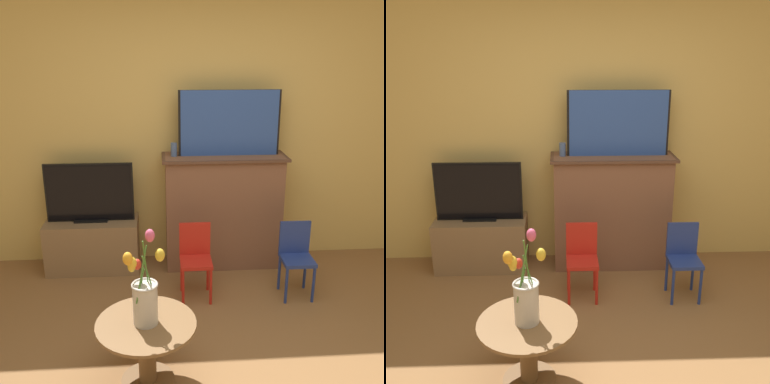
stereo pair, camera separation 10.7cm
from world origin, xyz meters
The scene contains 10 objects.
wall_back centered at (0.00, 2.13, 1.35)m, with size 8.00×0.06×2.70m.
fireplace_mantel centered at (0.19, 1.92, 0.56)m, with size 1.14×0.41×1.08m.
painting centered at (0.23, 1.92, 1.38)m, with size 0.92×0.03×0.59m.
mantel_candle centered at (-0.27, 1.92, 1.15)m, with size 0.06×0.06×0.12m.
tv_stand centered at (-1.05, 1.89, 0.24)m, with size 0.85×0.38×0.49m.
tv_monitor centered at (-1.05, 1.89, 0.75)m, with size 0.80×0.12×0.55m.
chair_red centered at (-0.12, 1.33, 0.37)m, with size 0.26×0.26×0.63m.
chair_blue centered at (0.73, 1.30, 0.37)m, with size 0.26×0.26×0.63m.
side_table centered at (-0.51, 0.30, 0.29)m, with size 0.62×0.62×0.44m.
vase_tulips centered at (-0.51, 0.30, 0.64)m, with size 0.23×0.25×0.58m.
Camera 1 is at (-0.40, -2.05, 2.05)m, focal length 42.00 mm.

